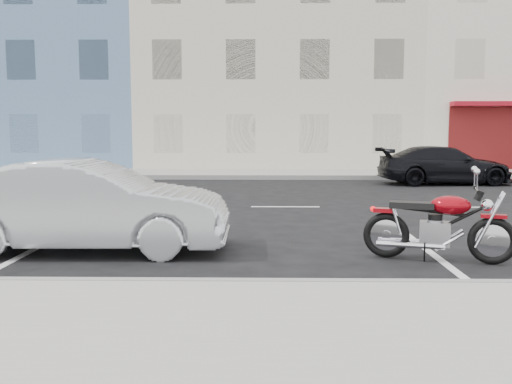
% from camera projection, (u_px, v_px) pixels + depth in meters
% --- Properties ---
extents(ground, '(120.00, 120.00, 0.00)m').
position_uv_depth(ground, '(371.00, 207.00, 13.32)').
color(ground, black).
rests_on(ground, ground).
extents(sidewalk_far, '(80.00, 3.40, 0.15)m').
position_uv_depth(sidewalk_far, '(200.00, 174.00, 22.04)').
color(sidewalk_far, gray).
rests_on(sidewalk_far, ground).
extents(curb_near, '(80.00, 0.12, 0.16)m').
position_uv_depth(curb_near, '(41.00, 285.00, 6.45)').
color(curb_near, gray).
rests_on(curb_near, ground).
extents(curb_far, '(80.00, 0.12, 0.16)m').
position_uv_depth(curb_far, '(195.00, 177.00, 20.35)').
color(curb_far, gray).
rests_on(curb_far, ground).
extents(bldg_blue, '(12.00, 12.00, 13.00)m').
position_uv_depth(bldg_blue, '(40.00, 36.00, 29.03)').
color(bldg_blue, '#56769C').
rests_on(bldg_blue, ground).
extents(bldg_cream, '(12.00, 12.00, 11.50)m').
position_uv_depth(bldg_cream, '(275.00, 50.00, 28.90)').
color(bldg_cream, beige).
rests_on(bldg_cream, ground).
extents(motorcycle, '(2.01, 0.87, 1.03)m').
position_uv_depth(motorcycle, '(495.00, 230.00, 7.69)').
color(motorcycle, black).
rests_on(motorcycle, ground).
extents(sedan_silver, '(4.21, 1.53, 1.38)m').
position_uv_depth(sedan_silver, '(88.00, 206.00, 8.50)').
color(sedan_silver, '#ABAFB3').
rests_on(sedan_silver, ground).
extents(car_far, '(4.38, 1.99, 1.24)m').
position_uv_depth(car_far, '(444.00, 165.00, 18.65)').
color(car_far, black).
rests_on(car_far, ground).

